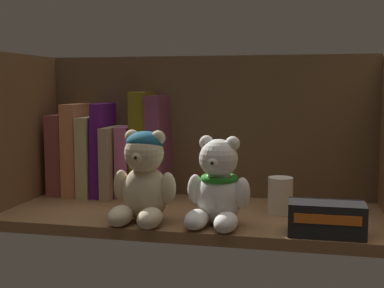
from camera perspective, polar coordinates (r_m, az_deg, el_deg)
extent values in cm
cube|color=brown|center=(99.37, 0.12, -8.01)|extent=(70.60, 29.05, 2.00)
cube|color=brown|center=(111.48, 1.80, 1.44)|extent=(73.00, 1.20, 32.20)
cube|color=brown|center=(110.29, -18.52, 1.06)|extent=(1.60, 31.45, 32.20)
cube|color=#914343|center=(118.63, -13.97, -1.03)|extent=(3.50, 11.39, 17.57)
cube|color=#CD7D50|center=(116.87, -12.35, -0.51)|extent=(3.20, 12.64, 19.94)
cube|color=tan|center=(115.69, -10.85, -1.23)|extent=(2.64, 13.78, 17.18)
cube|color=#561475|center=(114.44, -9.59, -0.56)|extent=(2.67, 12.50, 20.13)
cube|color=#9E845E|center=(113.85, -8.40, -1.83)|extent=(2.11, 14.92, 15.14)
cube|color=#B85685|center=(112.87, -7.06, -1.87)|extent=(2.77, 9.98, 15.18)
cube|color=brown|center=(111.26, -5.38, -0.05)|extent=(3.52, 9.59, 22.56)
cube|color=#6F314F|center=(110.22, -3.54, -0.28)|extent=(3.93, 10.83, 21.96)
ellipsoid|color=beige|center=(91.83, -5.17, -5.45)|extent=(8.34, 7.65, 9.81)
sphere|color=beige|center=(90.18, -5.34, -1.02)|extent=(6.97, 6.97, 6.97)
sphere|color=beige|center=(91.29, -6.65, 0.77)|extent=(2.62, 2.62, 2.62)
sphere|color=beige|center=(89.41, -3.79, 0.68)|extent=(2.62, 2.62, 2.62)
sphere|color=beige|center=(87.99, -5.96, -1.49)|extent=(2.62, 2.62, 2.62)
sphere|color=black|center=(87.15, -6.20, -1.52)|extent=(0.92, 0.92, 0.92)
ellipsoid|color=beige|center=(89.48, -7.92, -7.88)|extent=(4.47, 6.85, 3.49)
ellipsoid|color=beige|center=(87.36, -4.69, -8.20)|extent=(4.47, 6.85, 3.49)
ellipsoid|color=beige|center=(92.93, -7.82, -4.58)|extent=(3.07, 3.07, 5.67)
ellipsoid|color=beige|center=(89.55, -2.69, -4.94)|extent=(3.07, 3.07, 5.67)
ellipsoid|color=#185069|center=(90.41, -5.23, 0.22)|extent=(6.63, 6.63, 3.84)
ellipsoid|color=white|center=(89.17, 3.02, -5.95)|extent=(7.94, 7.29, 9.34)
sphere|color=white|center=(87.51, 2.96, -1.61)|extent=(6.64, 6.64, 6.64)
sphere|color=white|center=(88.35, 1.62, 0.16)|extent=(2.49, 2.49, 2.49)
sphere|color=white|center=(86.98, 4.52, 0.05)|extent=(2.49, 2.49, 2.49)
sphere|color=white|center=(85.35, 2.48, -2.08)|extent=(2.49, 2.49, 2.49)
sphere|color=black|center=(84.52, 2.30, -2.12)|extent=(0.87, 0.87, 0.87)
ellipsoid|color=white|center=(86.57, 0.49, -8.37)|extent=(4.53, 6.67, 3.32)
ellipsoid|color=white|center=(85.03, 3.78, -8.65)|extent=(4.53, 6.67, 3.32)
ellipsoid|color=white|center=(89.80, 0.36, -5.09)|extent=(3.03, 3.03, 5.40)
ellipsoid|color=white|center=(87.36, 5.58, -5.45)|extent=(3.03, 3.03, 5.40)
torus|color=#268924|center=(88.51, 3.03, -3.82)|extent=(6.38, 6.38, 1.20)
cylinder|color=silver|center=(98.13, 9.75, -5.63)|extent=(4.63, 4.63, 6.86)
cube|color=black|center=(85.88, 14.68, -8.00)|extent=(11.99, 6.33, 5.35)
cube|color=orange|center=(82.57, 14.77, -8.11)|extent=(10.19, 0.16, 1.50)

